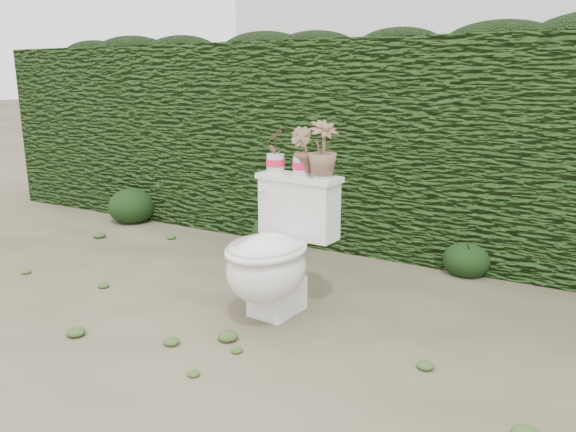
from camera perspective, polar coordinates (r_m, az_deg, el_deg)
The scene contains 10 objects.
ground at distance 3.36m, azimuth 0.98°, elevation -9.33°, with size 60.00×60.00×0.00m, color #776F52.
hedge at distance 4.58m, azimuth 10.91°, elevation 7.09°, with size 8.00×1.00×1.60m, color #2C4C19.
house_wall at distance 8.77m, azimuth 25.36°, elevation 17.09°, with size 8.00×3.50×4.00m, color silver.
toilet at distance 3.17m, azimuth -1.32°, elevation -3.94°, with size 0.51×0.71×0.78m.
potted_plant_left at distance 3.33m, azimuth -1.30°, elevation 6.64°, with size 0.13×0.09×0.26m, color #276920.
potted_plant_center at distance 3.23m, azimuth 1.44°, elevation 6.45°, with size 0.14×0.12×0.26m, color #276920.
potted_plant_right at distance 3.15m, azimuth 3.55°, elevation 6.64°, with size 0.17×0.17×0.31m, color #276920.
liriope_clump_0 at distance 5.47m, azimuth -15.61°, elevation 1.23°, with size 0.43×0.43×0.34m, color #193311.
liriope_clump_1 at distance 4.46m, azimuth -1.27°, elevation -1.34°, with size 0.38×0.38×0.30m, color #193311.
liriope_clump_2 at distance 4.07m, azimuth 17.75°, elevation -3.87°, with size 0.32×0.32×0.26m, color #193311.
Camera 1 is at (1.50, -2.70, 1.33)m, focal length 35.00 mm.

